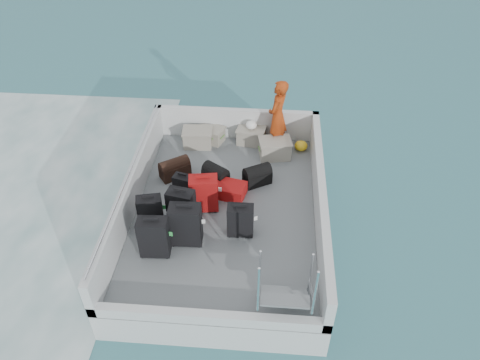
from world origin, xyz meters
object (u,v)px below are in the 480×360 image
object	(u,v)px
crate_1	(211,135)
suitcase_2	(183,187)
suitcase_1	(150,212)
suitcase_3	(186,225)
crate_3	(275,149)
passenger	(278,116)
suitcase_7	(240,221)
suitcase_5	(204,194)
suitcase_0	(154,238)
suitcase_8	(228,190)
crate_2	(251,136)
crate_0	(198,138)
suitcase_4	(181,207)

from	to	relation	value
crate_1	suitcase_2	bearing A→B (deg)	-98.54
suitcase_1	suitcase_3	distance (m)	0.79
crate_3	passenger	size ratio (longest dim) A/B	0.39
suitcase_7	passenger	bearing A→B (deg)	77.04
suitcase_5	suitcase_1	bearing A→B (deg)	-157.76
suitcase_0	suitcase_2	distance (m)	1.48
suitcase_8	crate_3	world-z (taller)	crate_3
suitcase_8	crate_2	distance (m)	1.82
suitcase_0	crate_1	distance (m)	3.42
suitcase_5	crate_2	bearing A→B (deg)	63.24
crate_0	suitcase_8	bearing A→B (deg)	-62.58
suitcase_1	suitcase_7	world-z (taller)	suitcase_1
suitcase_0	crate_3	size ratio (longest dim) A/B	1.20
suitcase_8	crate_1	size ratio (longest dim) A/B	1.24
suitcase_1	suitcase_3	world-z (taller)	suitcase_3
suitcase_4	crate_3	bearing A→B (deg)	63.72
crate_3	suitcase_3	bearing A→B (deg)	-119.24
suitcase_8	crate_0	distance (m)	1.80
suitcase_5	crate_3	size ratio (longest dim) A/B	1.13
crate_0	suitcase_4	bearing A→B (deg)	-88.29
suitcase_3	crate_0	world-z (taller)	suitcase_3
suitcase_4	suitcase_7	world-z (taller)	suitcase_4
suitcase_3	crate_2	bearing A→B (deg)	71.85
crate_0	crate_2	bearing A→B (deg)	9.33
suitcase_0	crate_3	bearing A→B (deg)	53.68
crate_1	suitcase_8	bearing A→B (deg)	-72.71
suitcase_2	suitcase_8	bearing A→B (deg)	24.52
suitcase_0	suitcase_8	world-z (taller)	suitcase_0
suitcase_5	crate_1	distance (m)	2.22
suitcase_1	crate_0	size ratio (longest dim) A/B	1.06
suitcase_1	crate_0	world-z (taller)	suitcase_1
suitcase_4	suitcase_7	distance (m)	1.10
suitcase_0	suitcase_7	world-z (taller)	suitcase_0
suitcase_0	passenger	distance (m)	3.81
suitcase_2	suitcase_4	xyz separation A→B (m)	(0.09, -0.65, 0.09)
suitcase_5	suitcase_7	xyz separation A→B (m)	(0.72, -0.61, -0.04)
suitcase_0	suitcase_1	world-z (taller)	suitcase_0
crate_1	crate_2	xyz separation A→B (m)	(0.89, 0.00, 0.02)
suitcase_3	crate_0	size ratio (longest dim) A/B	1.32
crate_1	crate_3	world-z (taller)	crate_3
suitcase_7	suitcase_2	bearing A→B (deg)	141.67
crate_2	suitcase_3	bearing A→B (deg)	-106.68
suitcase_0	suitcase_8	distance (m)	1.93
suitcase_3	suitcase_4	world-z (taller)	suitcase_3
suitcase_5	suitcase_8	xyz separation A→B (m)	(0.41, 0.41, -0.23)
suitcase_7	passenger	xyz separation A→B (m)	(0.57, 2.67, 0.49)
suitcase_8	suitcase_2	bearing A→B (deg)	111.92
suitcase_7	crate_3	distance (m)	2.40
suitcase_8	crate_0	size ratio (longest dim) A/B	1.07
suitcase_5	suitcase_8	world-z (taller)	suitcase_5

